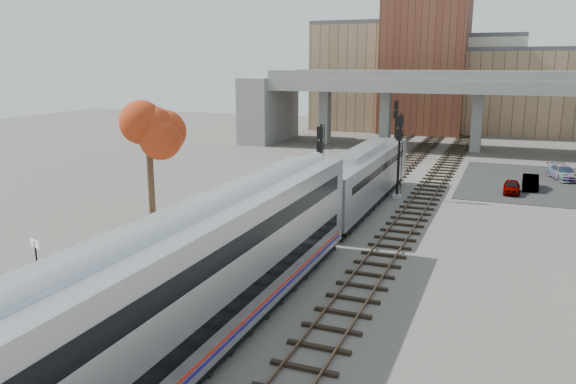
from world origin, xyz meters
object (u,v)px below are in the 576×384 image
Objects in this scene: signal_mast_near at (320,173)px; signal_mast_mid at (399,158)px; car_a at (512,187)px; car_b at (530,182)px; signal_mast_far at (395,131)px; coach at (206,275)px; car_c at (563,173)px; locomotive at (362,176)px; tree at (148,128)px.

signal_mast_mid is at bearing 58.84° from signal_mast_near.
car_a is 2.77m from car_b.
signal_mast_far is at bearing 139.70° from car_b.
car_b is at bearing 70.63° from coach.
car_c is at bearing 60.61° from car_a.
locomotive is at bearing 57.47° from signal_mast_near.
car_a is at bearing 71.63° from coach.
locomotive is 15.57m from tree.
signal_mast_near is 25.84m from car_c.
locomotive is 4.43× the size of car_c.
signal_mast_mid reaches higher than signal_mast_near.
signal_mast_near is 11.95m from tree.
signal_mast_mid is 1.54× the size of car_c.
car_c is (14.61, 16.28, -1.61)m from locomotive.
tree is at bearing -142.63° from car_a.
coach is 3.95× the size of signal_mast_near.
signal_mast_near is 0.99× the size of signal_mast_far.
signal_mast_near is at bearing -121.16° from signal_mast_mid.
coach reaches higher than car_b.
signal_mast_far is (-2.10, 45.33, 0.25)m from coach.
car_a is 0.89× the size of car_b.
tree reaches higher than signal_mast_far.
tree is 31.57m from car_b.
tree is at bearing -150.65° from signal_mast_near.
signal_mast_near is 26.02m from signal_mast_far.
signal_mast_far reaches higher than car_a.
signal_mast_mid is at bearing -149.28° from car_a.
signal_mast_mid is 0.79× the size of tree.
locomotive reaches higher than car_a.
coach is 32.90m from car_a.
signal_mast_mid is at bearing -151.57° from car_c.
coach is 2.97× the size of tree.
locomotive is at bearing -119.83° from signal_mast_mid.
car_a is at bearing -135.87° from car_c.
car_c is (16.71, 19.58, -2.33)m from signal_mast_near.
tree is (-10.02, -31.66, 3.20)m from signal_mast_far.
locomotive is 2.26× the size of tree.
car_a is 8.84m from car_c.
tree is 29.02m from car_a.
locomotive is 6.00× the size of car_a.
car_c is (4.27, 7.74, 0.08)m from car_a.
tree reaches higher than coach.
tree reaches higher than car_b.
tree is 2.65× the size of car_a.
locomotive is at bearing 90.00° from coach.
coach is at bearing -90.00° from locomotive.
locomotive is 16.14m from car_b.
car_a is 0.74× the size of car_c.
signal_mast_mid reaches higher than coach.
coach is 7.88× the size of car_a.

